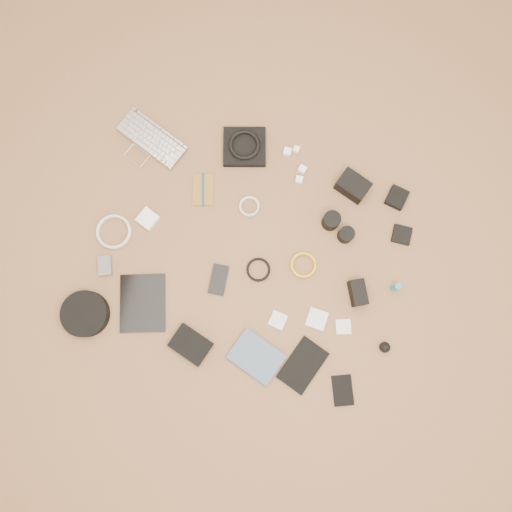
% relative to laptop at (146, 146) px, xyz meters
% --- Properties ---
extents(room_shell, '(4.04, 4.04, 2.58)m').
position_rel_laptop_xyz_m(room_shell, '(0.54, -0.39, 1.24)').
color(room_shell, brown).
rests_on(room_shell, ground).
extents(laptop, '(0.38, 0.33, 0.02)m').
position_rel_laptop_xyz_m(laptop, '(0.00, 0.00, 0.00)').
color(laptop, silver).
rests_on(laptop, ground).
extents(headphone_pouch, '(0.23, 0.22, 0.03)m').
position_rel_laptop_xyz_m(headphone_pouch, '(0.43, 0.10, 0.00)').
color(headphone_pouch, black).
rests_on(headphone_pouch, ground).
extents(headphones, '(0.14, 0.14, 0.02)m').
position_rel_laptop_xyz_m(headphones, '(0.43, 0.10, 0.03)').
color(headphones, black).
rests_on(headphones, headphone_pouch).
extents(charger_a, '(0.03, 0.03, 0.03)m').
position_rel_laptop_xyz_m(charger_a, '(0.62, 0.13, 0.00)').
color(charger_a, white).
rests_on(charger_a, ground).
extents(charger_b, '(0.04, 0.04, 0.03)m').
position_rel_laptop_xyz_m(charger_b, '(0.71, 0.06, 0.00)').
color(charger_b, white).
rests_on(charger_b, ground).
extents(charger_c, '(0.03, 0.03, 0.02)m').
position_rel_laptop_xyz_m(charger_c, '(0.66, 0.15, -0.00)').
color(charger_c, white).
rests_on(charger_c, ground).
extents(charger_d, '(0.03, 0.03, 0.03)m').
position_rel_laptop_xyz_m(charger_d, '(0.70, 0.01, 0.00)').
color(charger_d, white).
rests_on(charger_d, ground).
extents(dslr_camera, '(0.16, 0.14, 0.08)m').
position_rel_laptop_xyz_m(dslr_camera, '(0.94, 0.03, 0.03)').
color(dslr_camera, black).
rests_on(dslr_camera, ground).
extents(lens_pouch, '(0.10, 0.11, 0.03)m').
position_rel_laptop_xyz_m(lens_pouch, '(1.14, 0.03, 0.00)').
color(lens_pouch, black).
rests_on(lens_pouch, ground).
extents(notebook_olive, '(0.12, 0.16, 0.01)m').
position_rel_laptop_xyz_m(notebook_olive, '(0.30, -0.13, -0.01)').
color(notebook_olive, olive).
rests_on(notebook_olive, ground).
extents(pen_blue, '(0.05, 0.15, 0.01)m').
position_rel_laptop_xyz_m(pen_blue, '(0.30, -0.13, 0.00)').
color(pen_blue, '#13399E').
rests_on(pen_blue, notebook_olive).
extents(cable_white_a, '(0.12, 0.12, 0.01)m').
position_rel_laptop_xyz_m(cable_white_a, '(0.52, -0.16, -0.01)').
color(cable_white_a, silver).
rests_on(cable_white_a, ground).
extents(lens_a, '(0.09, 0.09, 0.08)m').
position_rel_laptop_xyz_m(lens_a, '(0.88, -0.14, 0.03)').
color(lens_a, black).
rests_on(lens_a, ground).
extents(lens_b, '(0.07, 0.07, 0.06)m').
position_rel_laptop_xyz_m(lens_b, '(0.96, -0.19, 0.02)').
color(lens_b, black).
rests_on(lens_b, ground).
extents(card_reader, '(0.08, 0.08, 0.02)m').
position_rel_laptop_xyz_m(card_reader, '(1.20, -0.12, -0.00)').
color(card_reader, black).
rests_on(card_reader, ground).
extents(power_brick, '(0.10, 0.10, 0.03)m').
position_rel_laptop_xyz_m(power_brick, '(0.10, -0.32, 0.00)').
color(power_brick, white).
rests_on(power_brick, ground).
extents(cable_white_b, '(0.16, 0.16, 0.01)m').
position_rel_laptop_xyz_m(cable_white_b, '(-0.03, -0.41, -0.01)').
color(cable_white_b, silver).
rests_on(cable_white_b, ground).
extents(cable_black, '(0.12, 0.12, 0.01)m').
position_rel_laptop_xyz_m(cable_black, '(0.62, -0.42, -0.01)').
color(cable_black, black).
rests_on(cable_black, ground).
extents(cable_yellow, '(0.14, 0.14, 0.01)m').
position_rel_laptop_xyz_m(cable_yellow, '(0.81, -0.36, -0.01)').
color(cable_yellow, gold).
rests_on(cable_yellow, ground).
extents(flash, '(0.10, 0.13, 0.08)m').
position_rel_laptop_xyz_m(flash, '(1.06, -0.42, 0.03)').
color(flash, black).
rests_on(flash, ground).
extents(lens_cleaner, '(0.03, 0.03, 0.09)m').
position_rel_laptop_xyz_m(lens_cleaner, '(1.21, -0.36, 0.03)').
color(lens_cleaner, teal).
rests_on(lens_cleaner, ground).
extents(battery_charger, '(0.08, 0.10, 0.02)m').
position_rel_laptop_xyz_m(battery_charger, '(-0.02, -0.56, -0.00)').
color(battery_charger, slate).
rests_on(battery_charger, ground).
extents(tablet, '(0.25, 0.29, 0.01)m').
position_rel_laptop_xyz_m(tablet, '(0.18, -0.68, -0.01)').
color(tablet, black).
rests_on(tablet, ground).
extents(phone, '(0.07, 0.13, 0.01)m').
position_rel_laptop_xyz_m(phone, '(0.47, -0.50, -0.01)').
color(phone, black).
rests_on(phone, ground).
extents(filter_case_left, '(0.08, 0.08, 0.01)m').
position_rel_laptop_xyz_m(filter_case_left, '(0.76, -0.61, -0.01)').
color(filter_case_left, silver).
rests_on(filter_case_left, ground).
extents(filter_case_mid, '(0.09, 0.09, 0.01)m').
position_rel_laptop_xyz_m(filter_case_mid, '(0.92, -0.57, -0.01)').
color(filter_case_mid, silver).
rests_on(filter_case_mid, ground).
extents(filter_case_right, '(0.08, 0.08, 0.01)m').
position_rel_laptop_xyz_m(filter_case_right, '(1.03, -0.57, -0.01)').
color(filter_case_right, silver).
rests_on(filter_case_right, ground).
extents(air_blower, '(0.05, 0.05, 0.05)m').
position_rel_laptop_xyz_m(air_blower, '(1.22, -0.62, 0.01)').
color(air_blower, black).
rests_on(air_blower, ground).
extents(headphone_case, '(0.21, 0.21, 0.05)m').
position_rel_laptop_xyz_m(headphone_case, '(-0.04, -0.78, 0.01)').
color(headphone_case, black).
rests_on(headphone_case, ground).
extents(drive_case, '(0.19, 0.16, 0.04)m').
position_rel_laptop_xyz_m(drive_case, '(0.42, -0.80, 0.01)').
color(drive_case, black).
rests_on(drive_case, ground).
extents(paperback, '(0.25, 0.22, 0.02)m').
position_rel_laptop_xyz_m(paperback, '(0.67, -0.85, -0.00)').
color(paperback, '#445A73').
rests_on(paperback, ground).
extents(notebook_black_a, '(0.20, 0.24, 0.02)m').
position_rel_laptop_xyz_m(notebook_black_a, '(0.90, -0.77, -0.00)').
color(notebook_black_a, black).
rests_on(notebook_black_a, ground).
extents(notebook_black_b, '(0.12, 0.15, 0.01)m').
position_rel_laptop_xyz_m(notebook_black_b, '(1.09, -0.83, -0.01)').
color(notebook_black_b, black).
rests_on(notebook_black_b, ground).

